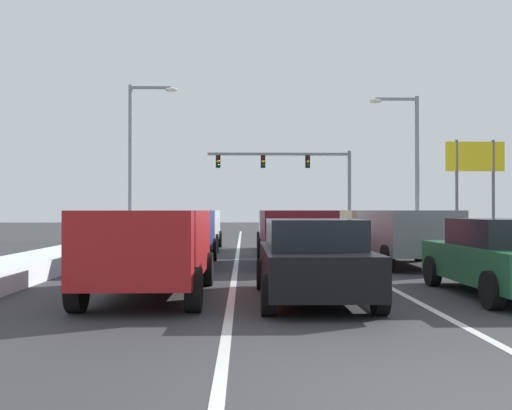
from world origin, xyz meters
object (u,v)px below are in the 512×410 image
object	(u,v)px
sedan_black_center_lane_nearest	(313,259)
roadside_sign_right	(475,167)
suv_maroon_center_lane_second	(294,232)
suv_red_left_lane_nearest	(152,244)
sedan_green_right_lane_nearest	(504,257)
suv_gray_right_lane_second	(405,232)
suv_white_center_lane_third	(285,227)
suv_silver_left_lane_third	(195,226)
street_lamp_left_mid	(137,148)
suv_tan_right_lane_third	(364,226)
street_lamp_right_mid	(410,154)
traffic_light_gantry	(299,170)
suv_navy_left_lane_second	(178,232)

from	to	relation	value
sedan_black_center_lane_nearest	roadside_sign_right	xyz separation A→B (m)	(11.29, 20.63, 3.25)
suv_maroon_center_lane_second	suv_red_left_lane_nearest	size ratio (longest dim) A/B	1.00
suv_red_left_lane_nearest	sedan_green_right_lane_nearest	bearing A→B (deg)	-0.47
suv_red_left_lane_nearest	roadside_sign_right	world-z (taller)	roadside_sign_right
suv_gray_right_lane_second	sedan_black_center_lane_nearest	distance (m)	7.53
suv_white_center_lane_third	suv_silver_left_lane_third	size ratio (longest dim) A/B	1.00
suv_red_left_lane_nearest	street_lamp_left_mid	bearing A→B (deg)	101.11
street_lamp_left_mid	roadside_sign_right	size ratio (longest dim) A/B	1.54
sedan_green_right_lane_nearest	suv_silver_left_lane_third	xyz separation A→B (m)	(-7.14, 13.49, 0.25)
suv_white_center_lane_third	roadside_sign_right	distance (m)	13.72
suv_red_left_lane_nearest	suv_silver_left_lane_third	xyz separation A→B (m)	(-0.30, 13.44, 0.00)
suv_maroon_center_lane_second	sedan_green_right_lane_nearest	bearing A→B (deg)	-60.85
street_lamp_left_mid	suv_tan_right_lane_third	bearing A→B (deg)	-35.06
street_lamp_right_mid	suv_maroon_center_lane_second	bearing A→B (deg)	-119.20
sedan_black_center_lane_nearest	suv_silver_left_lane_third	size ratio (longest dim) A/B	0.92
street_lamp_right_mid	suv_gray_right_lane_second	bearing A→B (deg)	-106.66
sedan_black_center_lane_nearest	suv_tan_right_lane_third	bearing A→B (deg)	74.38
suv_white_center_lane_third	traffic_light_gantry	bearing A→B (deg)	82.85
suv_maroon_center_lane_second	street_lamp_right_mid	world-z (taller)	street_lamp_right_mid
suv_gray_right_lane_second	roadside_sign_right	world-z (taller)	roadside_sign_right
roadside_sign_right	sedan_green_right_lane_nearest	bearing A→B (deg)	-110.41
sedan_black_center_lane_nearest	street_lamp_right_mid	size ratio (longest dim) A/B	0.59
sedan_green_right_lane_nearest	suv_tan_right_lane_third	bearing A→B (deg)	90.23
suv_gray_right_lane_second	suv_tan_right_lane_third	xyz separation A→B (m)	(0.17, 6.73, 0.00)
suv_tan_right_lane_third	roadside_sign_right	distance (m)	10.90
suv_gray_right_lane_second	suv_navy_left_lane_second	bearing A→B (deg)	177.77
suv_red_left_lane_nearest	street_lamp_right_mid	world-z (taller)	street_lamp_right_mid
traffic_light_gantry	street_lamp_left_mid	world-z (taller)	street_lamp_left_mid
suv_navy_left_lane_second	suv_silver_left_lane_third	size ratio (longest dim) A/B	1.00
sedan_green_right_lane_nearest	sedan_black_center_lane_nearest	world-z (taller)	same
suv_tan_right_lane_third	suv_navy_left_lane_second	size ratio (longest dim) A/B	1.00
traffic_light_gantry	roadside_sign_right	size ratio (longest dim) A/B	1.99
sedan_green_right_lane_nearest	traffic_light_gantry	size ratio (longest dim) A/B	0.41
roadside_sign_right	suv_white_center_lane_third	bearing A→B (deg)	-144.55
street_lamp_right_mid	street_lamp_left_mid	bearing A→B (deg)	175.39
suv_gray_right_lane_second	suv_navy_left_lane_second	world-z (taller)	same
suv_maroon_center_lane_second	sedan_black_center_lane_nearest	bearing A→B (deg)	-92.11
sedan_green_right_lane_nearest	suv_red_left_lane_nearest	distance (m)	6.84
suv_navy_left_lane_second	suv_silver_left_lane_third	distance (m)	7.06
sedan_green_right_lane_nearest	suv_silver_left_lane_third	world-z (taller)	suv_silver_left_lane_third
suv_white_center_lane_third	street_lamp_right_mid	bearing A→B (deg)	44.15
suv_maroon_center_lane_second	suv_white_center_lane_third	size ratio (longest dim) A/B	1.00
roadside_sign_right	sedan_black_center_lane_nearest	bearing A→B (deg)	-118.69
street_lamp_right_mid	suv_red_left_lane_nearest	bearing A→B (deg)	-118.71
suv_gray_right_lane_second	suv_white_center_lane_third	distance (m)	6.99
suv_silver_left_lane_third	suv_gray_right_lane_second	bearing A→B (deg)	-46.68
traffic_light_gantry	sedan_black_center_lane_nearest	bearing A→B (deg)	-95.06
sedan_green_right_lane_nearest	suv_gray_right_lane_second	distance (m)	6.17
sedan_black_center_lane_nearest	suv_white_center_lane_third	xyz separation A→B (m)	(0.38, 12.86, 0.25)
suv_red_left_lane_nearest	suv_silver_left_lane_third	world-z (taller)	same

